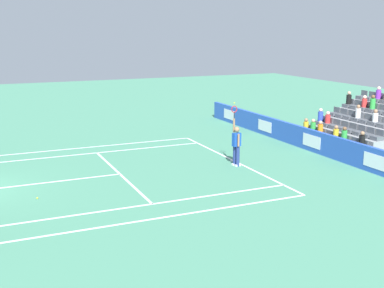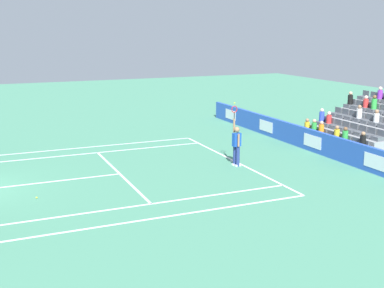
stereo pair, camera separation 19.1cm
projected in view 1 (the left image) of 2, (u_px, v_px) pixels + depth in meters
line_baseline at (234, 161)px, 23.58m from camera, size 10.97×0.10×0.01m
line_service at (120, 174)px, 21.41m from camera, size 8.23×0.10×0.01m
line_centre_service at (42, 183)px, 20.15m from camera, size 0.10×6.40×0.01m
line_singles_sideline_left at (88, 154)px, 24.90m from camera, size 0.10×11.89×0.01m
line_singles_sideline_right at (140, 206)px, 17.57m from camera, size 0.10×11.89×0.01m
line_doubles_sideline_left at (82, 148)px, 26.12m from camera, size 0.10×11.89×0.01m
line_doubles_sideline_right at (153, 219)px, 16.35m from camera, size 0.10×11.89×0.01m
line_centre_mark at (232, 161)px, 23.54m from camera, size 0.10×0.20×0.01m
sponsor_barrier at (313, 141)px, 25.24m from camera, size 21.93×0.22×1.09m
tennis_player at (236, 144)px, 22.54m from camera, size 0.53×0.38×2.85m
stadium_stand at (369, 130)px, 26.59m from camera, size 4.96×4.75×3.04m
loose_tennis_ball at (37, 198)px, 18.27m from camera, size 0.07×0.07×0.07m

